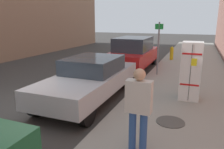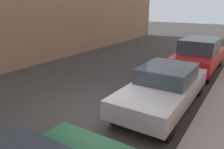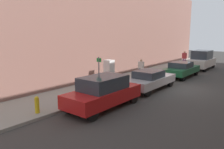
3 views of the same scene
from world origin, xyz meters
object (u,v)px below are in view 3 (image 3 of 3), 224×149
at_px(discarded_refrigerator, 109,72).
at_px(parked_van_white, 202,60).
at_px(parked_sedan_silver, 150,79).
at_px(pedestrian_standing_near, 141,67).
at_px(street_sign_post, 99,74).
at_px(fire_hydrant, 37,104).
at_px(parked_sedan_green, 181,69).
at_px(pedestrian_walking_far, 184,57).
at_px(parked_suv_red, 103,92).

bearing_deg(discarded_refrigerator, parked_van_white, 76.31).
bearing_deg(parked_sedan_silver, pedestrian_standing_near, 131.29).
bearing_deg(street_sign_post, pedestrian_standing_near, 96.91).
bearing_deg(discarded_refrigerator, parked_sedan_silver, 14.18).
height_order(fire_hydrant, pedestrian_standing_near, pedestrian_standing_near).
bearing_deg(parked_van_white, parked_sedan_green, -90.00).
xyz_separation_m(discarded_refrigerator, street_sign_post, (1.54, -2.87, 0.43)).
height_order(pedestrian_walking_far, parked_sedan_silver, pedestrian_walking_far).
xyz_separation_m(pedestrian_standing_near, parked_sedan_silver, (2.34, -2.66, -0.36)).
distance_m(pedestrian_standing_near, parked_sedan_silver, 3.56).
bearing_deg(parked_sedan_green, fire_hydrant, -97.02).
bearing_deg(parked_van_white, street_sign_post, -95.74).
xyz_separation_m(fire_hydrant, parked_sedan_green, (1.72, 13.94, 0.16)).
distance_m(discarded_refrigerator, parked_sedan_green, 7.44).
distance_m(parked_suv_red, parked_sedan_green, 11.03).
distance_m(pedestrian_standing_near, parked_sedan_green, 4.06).
bearing_deg(parked_sedan_green, pedestrian_standing_near, -125.32).
bearing_deg(discarded_refrigerator, parked_sedan_green, 65.25).
bearing_deg(parked_sedan_silver, pedestrian_walking_far, 99.79).
height_order(parked_sedan_silver, parked_sedan_green, parked_sedan_green).
xyz_separation_m(discarded_refrigerator, pedestrian_walking_far, (0.99, 13.10, 0.13)).
xyz_separation_m(discarded_refrigerator, parked_suv_red, (3.11, -4.28, -0.18)).
height_order(discarded_refrigerator, street_sign_post, street_sign_post).
distance_m(pedestrian_walking_far, parked_van_white, 2.16).
bearing_deg(fire_hydrant, pedestrian_standing_near, 93.35).
relative_size(fire_hydrant, parked_sedan_green, 0.18).
bearing_deg(pedestrian_walking_far, parked_sedan_silver, 72.69).
height_order(pedestrian_standing_near, parked_sedan_silver, pedestrian_standing_near).
xyz_separation_m(parked_sedan_silver, parked_sedan_green, (0.00, 5.96, 0.01)).
bearing_deg(fire_hydrant, parked_suv_red, 59.48).
distance_m(parked_suv_red, parked_van_white, 17.05).
xyz_separation_m(parked_sedan_silver, parked_van_white, (0.00, 11.99, 0.30)).
distance_m(street_sign_post, fire_hydrant, 4.41).
distance_m(parked_sedan_green, parked_van_white, 6.03).
bearing_deg(parked_suv_red, street_sign_post, 138.23).
xyz_separation_m(pedestrian_walking_far, pedestrian_standing_near, (-0.21, -9.65, -0.10)).
relative_size(fire_hydrant, parked_suv_red, 0.18).
bearing_deg(street_sign_post, parked_sedan_silver, 66.74).
relative_size(street_sign_post, parked_van_white, 0.52).
bearing_deg(discarded_refrigerator, fire_hydrant, -79.00).
height_order(discarded_refrigerator, parked_sedan_green, discarded_refrigerator).
relative_size(discarded_refrigerator, parked_van_white, 0.40).
bearing_deg(pedestrian_walking_far, parked_van_white, 144.25).
height_order(fire_hydrant, pedestrian_walking_far, pedestrian_walking_far).
bearing_deg(pedestrian_walking_far, parked_suv_red, 69.87).
relative_size(parked_sedan_green, parked_van_white, 0.99).
bearing_deg(parked_van_white, parked_sedan_silver, -90.00).
bearing_deg(parked_van_white, discarded_refrigerator, -103.69).
distance_m(street_sign_post, parked_sedan_silver, 4.05).
bearing_deg(fire_hydrant, parked_sedan_silver, 77.86).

